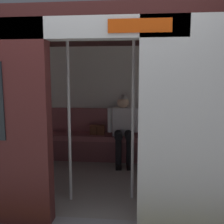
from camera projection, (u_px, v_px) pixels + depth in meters
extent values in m
cube|color=silver|center=(185.00, 129.00, 2.38)|extent=(0.87, 0.12, 2.06)
cube|color=black|center=(186.00, 103.00, 2.34)|extent=(0.48, 0.02, 0.55)
cube|color=silver|center=(92.00, 28.00, 2.35)|extent=(1.75, 0.16, 0.20)
cube|color=#BF3F0C|center=(140.00, 26.00, 2.22)|extent=(0.56, 0.02, 0.12)
cube|color=#351515|center=(107.00, 32.00, 3.51)|extent=(6.40, 2.55, 0.12)
cube|color=gray|center=(107.00, 178.00, 3.81)|extent=(6.08, 2.39, 0.01)
cube|color=silver|center=(115.00, 102.00, 4.84)|extent=(6.08, 0.10, 2.06)
cube|color=#935156|center=(114.00, 120.00, 4.83)|extent=(3.52, 0.06, 0.45)
cube|color=white|center=(107.00, 39.00, 3.52)|extent=(4.48, 0.16, 0.03)
cube|color=gray|center=(94.00, 224.00, 2.63)|extent=(0.87, 0.19, 0.01)
cube|color=#935156|center=(113.00, 137.00, 4.65)|extent=(2.78, 0.44, 0.09)
cube|color=brown|center=(112.00, 152.00, 4.49)|extent=(2.78, 0.04, 0.37)
cube|color=silver|center=(123.00, 121.00, 4.57)|extent=(0.40, 0.26, 0.50)
sphere|color=beige|center=(123.00, 102.00, 4.52)|extent=(0.21, 0.21, 0.21)
sphere|color=#B2ADA8|center=(123.00, 100.00, 4.53)|extent=(0.19, 0.19, 0.19)
cylinder|color=silver|center=(136.00, 120.00, 4.54)|extent=(0.08, 0.08, 0.44)
cylinder|color=silver|center=(110.00, 120.00, 4.54)|extent=(0.08, 0.08, 0.44)
cylinder|color=black|center=(129.00, 135.00, 4.40)|extent=(0.17, 0.41, 0.14)
cylinder|color=black|center=(118.00, 135.00, 4.40)|extent=(0.17, 0.41, 0.14)
cylinder|color=black|center=(129.00, 153.00, 4.24)|extent=(0.10, 0.10, 0.42)
cylinder|color=black|center=(118.00, 153.00, 4.24)|extent=(0.10, 0.10, 0.42)
cube|color=black|center=(129.00, 167.00, 4.22)|extent=(0.12, 0.23, 0.06)
cube|color=black|center=(118.00, 167.00, 4.22)|extent=(0.12, 0.23, 0.06)
cube|color=brown|center=(97.00, 130.00, 4.64)|extent=(0.26, 0.14, 0.17)
cube|color=#472718|center=(97.00, 131.00, 4.57)|extent=(0.02, 0.01, 0.14)
cube|color=#26598C|center=(143.00, 134.00, 4.62)|extent=(0.18, 0.24, 0.03)
cylinder|color=silver|center=(69.00, 119.00, 3.02)|extent=(0.04, 0.04, 2.04)
cylinder|color=silver|center=(133.00, 118.00, 3.06)|extent=(0.04, 0.04, 2.04)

